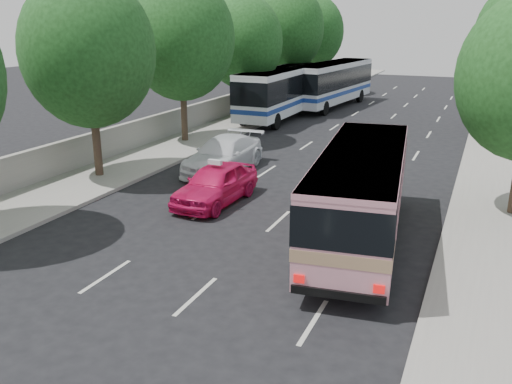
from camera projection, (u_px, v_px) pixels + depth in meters
The scene contains 15 objects.
ground at pixel (200, 260), 16.26m from camera, with size 120.00×120.00×0.00m, color black.
sidewalk_left at pixel (233, 124), 36.94m from camera, with size 4.00×90.00×0.15m, color #9E998E.
sidewalk_right at pixel (504, 146), 30.54m from camera, with size 4.00×90.00×0.12m, color #9E998E.
low_wall at pixel (209, 110), 37.36m from camera, with size 0.30×90.00×1.50m, color #9E998E.
tree_left_b at pixel (88, 46), 22.86m from camera, with size 5.70×5.70×8.88m.
tree_left_c at pixel (182, 34), 29.84m from camera, with size 6.00×6.00×9.35m.
tree_left_d at pixel (243, 39), 36.95m from camera, with size 5.52×5.52×8.60m.
tree_left_e at pixel (286, 25), 43.67m from camera, with size 6.30×6.30×9.82m.
tree_left_f at pixel (313, 29), 50.88m from camera, with size 5.88×5.88×9.16m.
pink_bus at pixel (361, 187), 16.92m from camera, with size 3.56×9.76×3.04m.
pink_taxi at pixel (216, 184), 21.10m from camera, with size 1.85×4.59×1.56m, color #D71253.
white_pickup at pixel (223, 155), 25.54m from camera, with size 2.24×5.51×1.60m, color white.
tour_coach_front at pixel (283, 89), 38.87m from camera, with size 2.72×11.98×3.57m.
tour_coach_rear at pixel (332, 81), 43.98m from camera, with size 3.88×12.16×3.57m.
taxi_roof_sign at pixel (215, 162), 20.84m from camera, with size 0.55×0.18×0.18m, color silver.
Camera 1 is at (7.43, -12.99, 6.90)m, focal length 38.00 mm.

